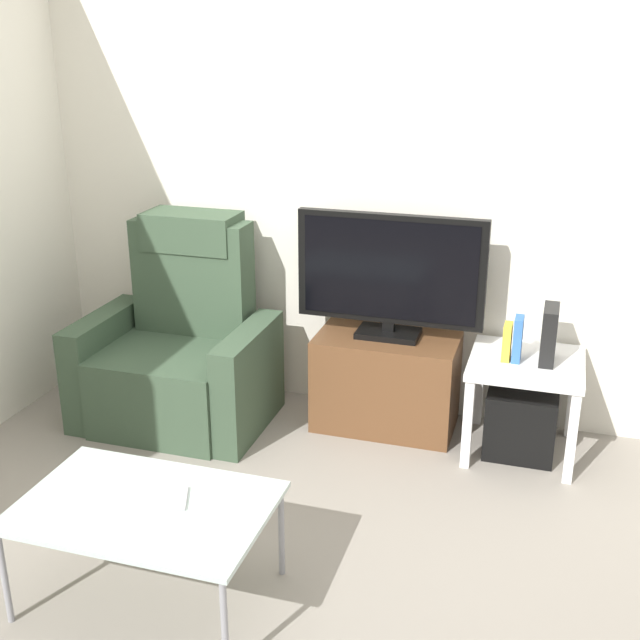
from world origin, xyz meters
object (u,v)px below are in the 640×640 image
(television, at_px, (390,273))
(subwoofer_box, at_px, (521,420))
(tv_stand, at_px, (386,382))
(recliner_armchair, at_px, (180,351))
(cell_phone, at_px, (177,499))
(coffee_table, at_px, (145,510))
(game_console, at_px, (549,335))
(book_leftmost, at_px, (507,342))
(side_table, at_px, (526,375))
(book_middle, at_px, (518,339))

(television, height_order, subwoofer_box, television)
(tv_stand, distance_m, recliner_armchair, 1.11)
(recliner_armchair, distance_m, cell_phone, 1.50)
(recliner_armchair, relative_size, cell_phone, 7.20)
(tv_stand, relative_size, coffee_table, 0.81)
(subwoofer_box, height_order, game_console, game_console)
(television, xyz_separation_m, subwoofer_box, (0.70, -0.08, -0.67))
(television, bearing_deg, book_leftmost, -9.72)
(tv_stand, xyz_separation_m, coffee_table, (-0.53, -1.60, 0.12))
(side_table, relative_size, book_leftmost, 3.01)
(recliner_armchair, height_order, coffee_table, recliner_armchair)
(book_leftmost, distance_m, coffee_table, 1.90)
(coffee_table, relative_size, cell_phone, 6.00)
(cell_phone, bearing_deg, television, 53.18)
(game_console, bearing_deg, recliner_armchair, -175.68)
(tv_stand, distance_m, book_leftmost, 0.69)
(cell_phone, bearing_deg, book_middle, 31.88)
(coffee_table, bearing_deg, subwoofer_box, 51.27)
(subwoofer_box, xyz_separation_m, game_console, (0.09, 0.01, 0.46))
(game_console, height_order, coffee_table, game_console)
(tv_stand, height_order, cell_phone, tv_stand)
(television, height_order, game_console, television)
(tv_stand, xyz_separation_m, cell_phone, (-0.43, -1.54, 0.15))
(tv_stand, xyz_separation_m, book_leftmost, (0.60, -0.08, 0.33))
(subwoofer_box, bearing_deg, game_console, 6.34)
(tv_stand, bearing_deg, television, 90.00)
(recliner_armchair, bearing_deg, book_middle, 7.09)
(recliner_armchair, height_order, subwoofer_box, recliner_armchair)
(subwoofer_box, xyz_separation_m, coffee_table, (-1.23, -1.53, 0.21))
(television, relative_size, recliner_armchair, 0.89)
(book_leftmost, xyz_separation_m, cell_phone, (-1.03, -1.45, -0.18))
(coffee_table, bearing_deg, book_leftmost, 53.25)
(tv_stand, distance_m, book_middle, 0.75)
(book_leftmost, relative_size, book_middle, 0.82)
(tv_stand, height_order, book_leftmost, book_leftmost)
(tv_stand, bearing_deg, coffee_table, -108.20)
(recliner_armchair, height_order, book_middle, recliner_armchair)
(recliner_armchair, xyz_separation_m, game_console, (1.88, 0.14, 0.26))
(book_leftmost, height_order, book_middle, book_middle)
(subwoofer_box, height_order, coffee_table, coffee_table)
(book_middle, bearing_deg, book_leftmost, 180.00)
(recliner_armchair, height_order, game_console, recliner_armchair)
(tv_stand, bearing_deg, side_table, -5.23)
(coffee_table, bearing_deg, book_middle, 52.09)
(television, xyz_separation_m, coffee_table, (-0.53, -1.62, -0.47))
(television, height_order, cell_phone, television)
(tv_stand, bearing_deg, recliner_armchair, -169.73)
(television, height_order, book_leftmost, television)
(tv_stand, distance_m, subwoofer_box, 0.71)
(coffee_table, bearing_deg, recliner_armchair, 111.77)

